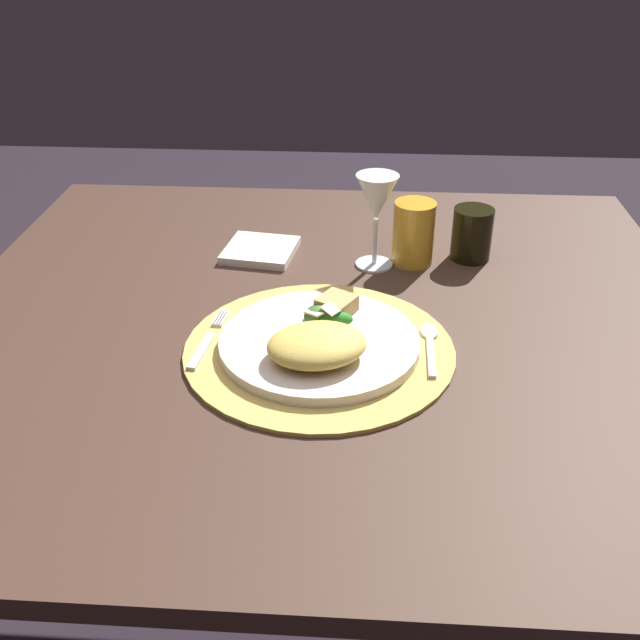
{
  "coord_description": "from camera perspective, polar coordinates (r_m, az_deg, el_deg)",
  "views": [
    {
      "loc": [
        0.06,
        -0.94,
        1.26
      ],
      "look_at": [
        -0.0,
        -0.05,
        0.73
      ],
      "focal_mm": 41.51,
      "sensor_mm": 36.0,
      "label": 1
    }
  ],
  "objects": [
    {
      "name": "amber_tumbler",
      "position": [
        1.24,
        7.23,
        6.67
      ],
      "size": [
        0.07,
        0.07,
        0.11
      ],
      "primitive_type": "cylinder",
      "color": "gold",
      "rests_on": "dining_table"
    },
    {
      "name": "dinner_plate",
      "position": [
        1.0,
        -0.18,
        -1.76
      ],
      "size": [
        0.27,
        0.27,
        0.02
      ],
      "primitive_type": "cylinder",
      "color": "silver",
      "rests_on": "placemat"
    },
    {
      "name": "wine_glass",
      "position": [
        1.2,
        4.39,
        9.14
      ],
      "size": [
        0.07,
        0.07,
        0.16
      ],
      "color": "silver",
      "rests_on": "dining_table"
    },
    {
      "name": "dark_tumbler",
      "position": [
        1.28,
        11.63,
        6.52
      ],
      "size": [
        0.07,
        0.07,
        0.09
      ],
      "primitive_type": "cylinder",
      "color": "black",
      "rests_on": "dining_table"
    },
    {
      "name": "placemat",
      "position": [
        1.01,
        -0.18,
        -2.27
      ],
      "size": [
        0.37,
        0.37,
        0.01
      ],
      "primitive_type": "cylinder",
      "color": "#D5B359",
      "rests_on": "dining_table"
    },
    {
      "name": "spoon",
      "position": [
        1.03,
        8.47,
        -1.52
      ],
      "size": [
        0.03,
        0.14,
        0.01
      ],
      "color": "silver",
      "rests_on": "placemat"
    },
    {
      "name": "dining_table",
      "position": [
        1.17,
        0.26,
        -5.54
      ],
      "size": [
        1.14,
        1.04,
        0.71
      ],
      "color": "#432C22",
      "rests_on": "ground"
    },
    {
      "name": "pasta_serving",
      "position": [
        0.95,
        -0.09,
        -1.94
      ],
      "size": [
        0.16,
        0.14,
        0.04
      ],
      "primitive_type": "ellipsoid",
      "rotation": [
        0.0,
        0.0,
        3.45
      ],
      "color": "#E4C155",
      "rests_on": "dinner_plate"
    },
    {
      "name": "ground_plane",
      "position": [
        1.58,
        0.21,
        -22.63
      ],
      "size": [
        6.0,
        6.0,
        0.0
      ],
      "primitive_type": "plane",
      "color": "#271E28"
    },
    {
      "name": "fork",
      "position": [
        1.03,
        -8.68,
        -1.59
      ],
      "size": [
        0.03,
        0.16,
        0.0
      ],
      "color": "silver",
      "rests_on": "placemat"
    },
    {
      "name": "bread_piece",
      "position": [
        1.06,
        1.28,
        1.18
      ],
      "size": [
        0.06,
        0.07,
        0.02
      ],
      "primitive_type": "cube",
      "rotation": [
        0.0,
        0.0,
        1.04
      ],
      "color": "tan",
      "rests_on": "dinner_plate"
    },
    {
      "name": "salad_greens",
      "position": [
        1.04,
        0.39,
        0.49
      ],
      "size": [
        0.08,
        0.08,
        0.03
      ],
      "color": "#4E691D",
      "rests_on": "dinner_plate"
    },
    {
      "name": "napkin",
      "position": [
        1.28,
        -4.61,
        5.38
      ],
      "size": [
        0.13,
        0.13,
        0.01
      ],
      "primitive_type": "cube",
      "rotation": [
        0.0,
        0.0,
        -0.15
      ],
      "color": "white",
      "rests_on": "dining_table"
    }
  ]
}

